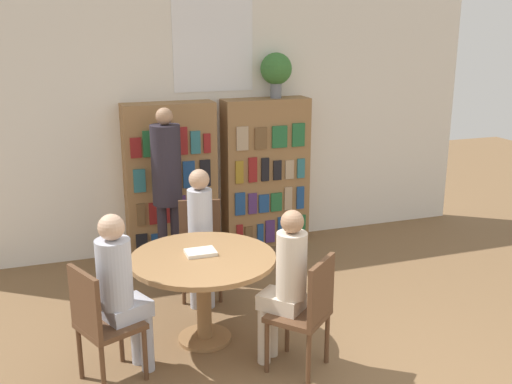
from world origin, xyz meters
The scene contains 13 objects.
wall_back centered at (0.00, 3.46, 1.51)m, with size 6.40×0.07×3.00m.
bookshelf_left centered at (-0.56, 3.27, 0.86)m, with size 0.99×0.34×1.72m.
bookshelf_right centered at (0.56, 3.27, 0.85)m, with size 0.99×0.34×1.72m.
flower_vase centered at (0.68, 3.27, 2.03)m, with size 0.35×0.35×0.50m.
reading_table centered at (-0.71, 1.28, 0.61)m, with size 1.17×1.17×0.74m.
chair_near_camera centered at (-1.56, 0.92, 0.51)m, with size 0.53×0.53×0.91m.
chair_left_side centered at (-0.50, 2.18, 0.51)m, with size 0.48×0.48×0.91m.
chair_far_side centered at (-0.10, 0.59, 0.51)m, with size 0.56×0.56×0.91m.
seated_reader_left centered at (-0.54, 2.00, 0.71)m, with size 0.29×0.37×1.26m.
seated_reader_right centered at (-0.22, 0.73, 0.69)m, with size 0.38×0.39×1.25m.
seated_reader_back centered at (-1.39, 0.99, 0.72)m, with size 0.40×0.36×1.26m.
librarian_standing centered at (-0.69, 2.77, 1.06)m, with size 0.30×0.57×1.74m.
open_book_on_table centered at (-0.71, 1.34, 0.75)m, with size 0.24×0.18×0.03m.
Camera 1 is at (-1.78, -3.06, 2.53)m, focal length 42.00 mm.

